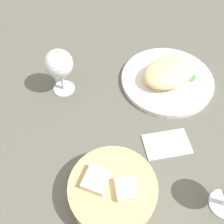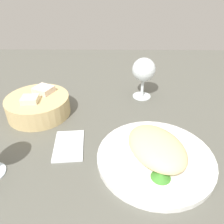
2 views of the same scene
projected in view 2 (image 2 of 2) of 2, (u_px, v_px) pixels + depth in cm
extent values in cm
cube|color=#58584F|center=(99.00, 133.00, 59.66)|extent=(140.00, 140.00, 2.00)
cylinder|color=white|center=(155.00, 158.00, 49.57)|extent=(26.18, 26.18, 1.40)
ellipsoid|color=beige|center=(157.00, 147.00, 47.85)|extent=(18.94, 16.71, 4.92)
cone|color=#3D852E|center=(161.00, 175.00, 43.67)|extent=(4.05, 4.05, 1.36)
cylinder|color=tan|center=(38.00, 106.00, 64.35)|extent=(18.00, 18.00, 5.56)
cube|color=beige|center=(45.00, 95.00, 65.86)|extent=(6.40, 6.63, 5.13)
cube|color=beige|center=(31.00, 104.00, 61.18)|extent=(4.20, 4.62, 4.42)
cylinder|color=silver|center=(142.00, 96.00, 74.48)|extent=(5.99, 5.99, 0.60)
cylinder|color=silver|center=(142.00, 88.00, 72.85)|extent=(1.00, 1.00, 5.38)
sphere|color=silver|center=(144.00, 70.00, 69.34)|extent=(7.45, 7.45, 7.45)
cube|color=white|center=(69.00, 145.00, 53.64)|extent=(11.60, 7.99, 0.80)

